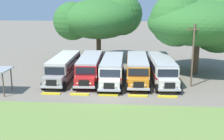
{
  "coord_description": "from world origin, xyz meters",
  "views": [
    {
      "loc": [
        2.61,
        -28.5,
        9.71
      ],
      "look_at": [
        0.0,
        4.61,
        1.6
      ],
      "focal_mm": 45.92,
      "sensor_mm": 36.0,
      "label": 1
    }
  ],
  "objects_px": {
    "parked_bus_slot_1": "(90,66)",
    "broad_shade_tree": "(100,18)",
    "secondary_tree": "(199,23)",
    "parked_bus_slot_2": "(112,68)",
    "parked_bus_slot_3": "(137,68)",
    "parked_bus_slot_0": "(64,66)",
    "parked_bus_slot_4": "(162,68)",
    "utility_pole": "(193,54)"
  },
  "relations": [
    {
      "from": "parked_bus_slot_0",
      "to": "parked_bus_slot_2",
      "type": "xyz_separation_m",
      "value": [
        6.22,
        -0.63,
        0.0
      ]
    },
    {
      "from": "parked_bus_slot_1",
      "to": "parked_bus_slot_4",
      "type": "height_order",
      "value": "same"
    },
    {
      "from": "parked_bus_slot_3",
      "to": "secondary_tree",
      "type": "distance_m",
      "value": 10.68
    },
    {
      "from": "broad_shade_tree",
      "to": "secondary_tree",
      "type": "bearing_deg",
      "value": -28.59
    },
    {
      "from": "parked_bus_slot_1",
      "to": "broad_shade_tree",
      "type": "relative_size",
      "value": 0.77
    },
    {
      "from": "broad_shade_tree",
      "to": "secondary_tree",
      "type": "height_order",
      "value": "broad_shade_tree"
    },
    {
      "from": "parked_bus_slot_0",
      "to": "utility_pole",
      "type": "distance_m",
      "value": 15.8
    },
    {
      "from": "parked_bus_slot_2",
      "to": "parked_bus_slot_3",
      "type": "relative_size",
      "value": 1.0
    },
    {
      "from": "parked_bus_slot_3",
      "to": "parked_bus_slot_4",
      "type": "bearing_deg",
      "value": 88.0
    },
    {
      "from": "broad_shade_tree",
      "to": "parked_bus_slot_3",
      "type": "bearing_deg",
      "value": -63.81
    },
    {
      "from": "parked_bus_slot_0",
      "to": "utility_pole",
      "type": "bearing_deg",
      "value": 81.31
    },
    {
      "from": "parked_bus_slot_3",
      "to": "parked_bus_slot_4",
      "type": "height_order",
      "value": "same"
    },
    {
      "from": "parked_bus_slot_3",
      "to": "utility_pole",
      "type": "distance_m",
      "value": 6.97
    },
    {
      "from": "parked_bus_slot_4",
      "to": "broad_shade_tree",
      "type": "height_order",
      "value": "broad_shade_tree"
    },
    {
      "from": "parked_bus_slot_2",
      "to": "secondary_tree",
      "type": "height_order",
      "value": "secondary_tree"
    },
    {
      "from": "broad_shade_tree",
      "to": "utility_pole",
      "type": "height_order",
      "value": "broad_shade_tree"
    },
    {
      "from": "parked_bus_slot_4",
      "to": "secondary_tree",
      "type": "distance_m",
      "value": 8.67
    },
    {
      "from": "parked_bus_slot_0",
      "to": "parked_bus_slot_1",
      "type": "bearing_deg",
      "value": 93.39
    },
    {
      "from": "parked_bus_slot_2",
      "to": "parked_bus_slot_3",
      "type": "bearing_deg",
      "value": 100.96
    },
    {
      "from": "parked_bus_slot_1",
      "to": "parked_bus_slot_2",
      "type": "height_order",
      "value": "same"
    },
    {
      "from": "parked_bus_slot_2",
      "to": "secondary_tree",
      "type": "relative_size",
      "value": 0.8
    },
    {
      "from": "parked_bus_slot_1",
      "to": "secondary_tree",
      "type": "height_order",
      "value": "secondary_tree"
    },
    {
      "from": "parked_bus_slot_2",
      "to": "secondary_tree",
      "type": "xyz_separation_m",
      "value": [
        11.13,
        5.31,
        5.21
      ]
    },
    {
      "from": "parked_bus_slot_4",
      "to": "parked_bus_slot_2",
      "type": "bearing_deg",
      "value": -87.76
    },
    {
      "from": "parked_bus_slot_3",
      "to": "secondary_tree",
      "type": "bearing_deg",
      "value": 119.02
    },
    {
      "from": "utility_pole",
      "to": "parked_bus_slot_2",
      "type": "bearing_deg",
      "value": 169.98
    },
    {
      "from": "parked_bus_slot_0",
      "to": "broad_shade_tree",
      "type": "relative_size",
      "value": 0.77
    },
    {
      "from": "broad_shade_tree",
      "to": "parked_bus_slot_0",
      "type": "bearing_deg",
      "value": -104.45
    },
    {
      "from": "broad_shade_tree",
      "to": "parked_bus_slot_4",
      "type": "bearing_deg",
      "value": -53.85
    },
    {
      "from": "parked_bus_slot_0",
      "to": "parked_bus_slot_4",
      "type": "bearing_deg",
      "value": 89.48
    },
    {
      "from": "parked_bus_slot_1",
      "to": "parked_bus_slot_3",
      "type": "xyz_separation_m",
      "value": [
        5.97,
        -0.2,
        0.0
      ]
    },
    {
      "from": "broad_shade_tree",
      "to": "utility_pole",
      "type": "xyz_separation_m",
      "value": [
        12.28,
        -14.66,
        -3.06
      ]
    },
    {
      "from": "parked_bus_slot_1",
      "to": "broad_shade_tree",
      "type": "distance_m",
      "value": 13.29
    },
    {
      "from": "parked_bus_slot_1",
      "to": "parked_bus_slot_3",
      "type": "distance_m",
      "value": 5.97
    },
    {
      "from": "secondary_tree",
      "to": "utility_pole",
      "type": "relative_size",
      "value": 1.88
    },
    {
      "from": "broad_shade_tree",
      "to": "secondary_tree",
      "type": "distance_m",
      "value": 16.12
    },
    {
      "from": "parked_bus_slot_2",
      "to": "broad_shade_tree",
      "type": "relative_size",
      "value": 0.77
    },
    {
      "from": "secondary_tree",
      "to": "parked_bus_slot_0",
      "type": "bearing_deg",
      "value": -164.91
    },
    {
      "from": "parked_bus_slot_1",
      "to": "parked_bus_slot_4",
      "type": "relative_size",
      "value": 1.0
    },
    {
      "from": "parked_bus_slot_3",
      "to": "parked_bus_slot_2",
      "type": "bearing_deg",
      "value": -79.03
    },
    {
      "from": "parked_bus_slot_3",
      "to": "utility_pole",
      "type": "bearing_deg",
      "value": 68.76
    },
    {
      "from": "parked_bus_slot_0",
      "to": "broad_shade_tree",
      "type": "xyz_separation_m",
      "value": [
        3.19,
        12.39,
        5.32
      ]
    }
  ]
}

